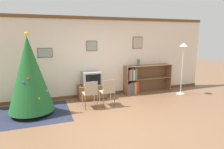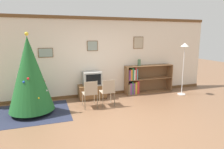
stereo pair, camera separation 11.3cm
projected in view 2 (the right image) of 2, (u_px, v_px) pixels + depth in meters
name	position (u px, v px, depth m)	size (l,w,h in m)	color
ground_plane	(120.00, 122.00, 4.86)	(24.00, 24.00, 0.00)	brown
wall_back	(95.00, 57.00, 6.83)	(8.73, 0.11, 2.70)	silver
area_rug	(33.00, 113.00, 5.44)	(1.95, 1.73, 0.01)	#23283D
christmas_tree	(30.00, 74.00, 5.24)	(1.18, 1.18, 2.17)	maroon
tv_console	(92.00, 92.00, 6.69)	(0.91, 0.48, 0.47)	brown
television	(92.00, 78.00, 6.60)	(0.59, 0.47, 0.45)	#9E9E99
folding_chair_left	(90.00, 93.00, 5.73)	(0.40, 0.40, 0.82)	tan
folding_chair_right	(108.00, 91.00, 5.89)	(0.40, 0.40, 0.82)	tan
bookshelf	(140.00, 81.00, 7.29)	(1.82, 0.36, 1.02)	olive
vase	(139.00, 63.00, 7.09)	(0.11, 0.11, 0.24)	#47664C
standing_lamp	(184.00, 55.00, 6.92)	(0.28, 0.28, 1.84)	silver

